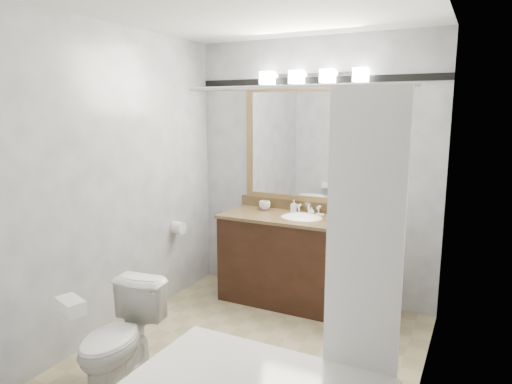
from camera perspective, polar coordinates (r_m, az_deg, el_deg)
room at (r=3.25m, az=-0.66°, el=-0.05°), size 2.42×2.62×2.52m
vanity at (r=4.36m, az=5.60°, el=-8.39°), size 1.53×0.58×0.97m
mirror at (r=4.39m, az=7.10°, el=5.85°), size 1.40×0.04×1.10m
vanity_light_bar at (r=4.34m, az=7.04°, el=14.17°), size 1.02×0.14×0.12m
accent_stripe at (r=4.40m, az=7.33°, el=13.68°), size 2.40×0.01×0.06m
tp_roll at (r=4.52m, az=-9.66°, el=-4.40°), size 0.11×0.12×0.12m
toilet at (r=3.29m, az=-16.69°, el=-17.15°), size 0.46×0.71×0.68m
tissue_box at (r=2.91m, az=-22.16°, el=-13.03°), size 0.22×0.17×0.08m
coffee_maker at (r=4.02m, az=12.12°, el=-1.44°), size 0.19×0.23×0.35m
cup_left at (r=4.53m, az=1.10°, el=-1.68°), size 0.12×0.12×0.09m
cup_right at (r=4.59m, az=0.99°, el=-1.63°), size 0.08×0.08×0.07m
soap_bottle_a at (r=4.44m, az=4.76°, el=-1.76°), size 0.06×0.06×0.12m
soap_bottle_b at (r=4.34m, az=6.93°, el=-2.38°), size 0.06×0.06×0.08m
soap_bar at (r=4.30m, az=8.00°, el=-2.87°), size 0.08×0.06×0.02m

